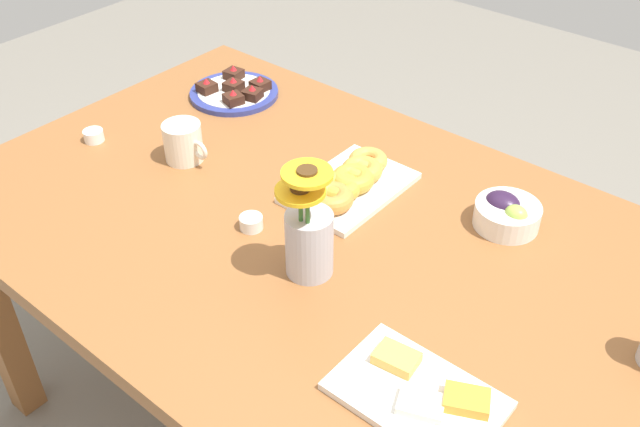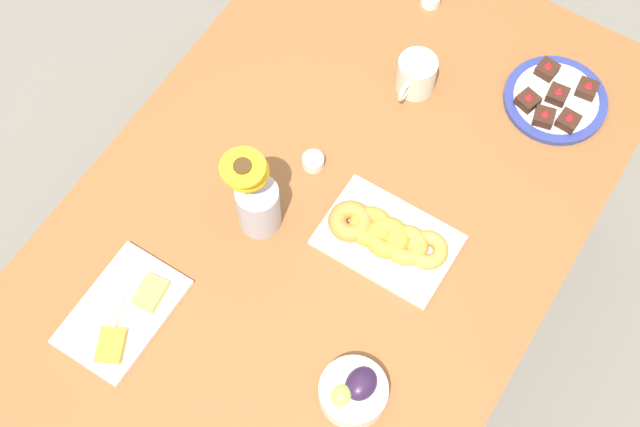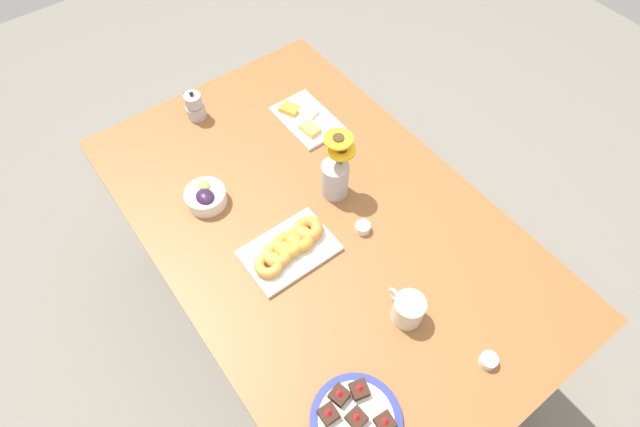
# 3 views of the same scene
# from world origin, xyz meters

# --- Properties ---
(ground_plane) EXTENTS (6.00, 6.00, 0.00)m
(ground_plane) POSITION_xyz_m (0.00, 0.00, 0.00)
(ground_plane) COLOR slate
(dining_table) EXTENTS (1.60, 1.00, 0.74)m
(dining_table) POSITION_xyz_m (0.00, 0.00, 0.65)
(dining_table) COLOR brown
(dining_table) RESTS_ON ground_plane
(coffee_mug) EXTENTS (0.12, 0.09, 0.09)m
(coffee_mug) POSITION_xyz_m (-0.41, 0.00, 0.79)
(coffee_mug) COLOR silver
(coffee_mug) RESTS_ON dining_table
(grape_bowl) EXTENTS (0.13, 0.13, 0.07)m
(grape_bowl) POSITION_xyz_m (0.28, 0.25, 0.77)
(grape_bowl) COLOR white
(grape_bowl) RESTS_ON dining_table
(cheese_platter) EXTENTS (0.26, 0.17, 0.03)m
(cheese_platter) POSITION_xyz_m (0.39, -0.23, 0.75)
(cheese_platter) COLOR white
(cheese_platter) RESTS_ON dining_table
(croissant_platter) EXTENTS (0.19, 0.28, 0.05)m
(croissant_platter) POSITION_xyz_m (-0.03, 0.14, 0.76)
(croissant_platter) COLOR white
(croissant_platter) RESTS_ON dining_table
(jam_cup_honey) EXTENTS (0.05, 0.05, 0.03)m
(jam_cup_honey) POSITION_xyz_m (-0.11, -0.09, 0.76)
(jam_cup_honey) COLOR white
(jam_cup_honey) RESTS_ON dining_table
(jam_cup_berry) EXTENTS (0.05, 0.05, 0.03)m
(jam_cup_berry) POSITION_xyz_m (-0.64, -0.09, 0.76)
(jam_cup_berry) COLOR white
(jam_cup_berry) RESTS_ON dining_table
(dessert_plate) EXTENTS (0.24, 0.24, 0.05)m
(dessert_plate) POSITION_xyz_m (-0.54, 0.29, 0.75)
(dessert_plate) COLOR navy
(dessert_plate) RESTS_ON dining_table
(flower_vase) EXTENTS (0.10, 0.11, 0.24)m
(flower_vase) POSITION_xyz_m (0.07, -0.11, 0.82)
(flower_vase) COLOR #B2B2BC
(flower_vase) RESTS_ON dining_table
(moka_pot) EXTENTS (0.11, 0.07, 0.12)m
(moka_pot) POSITION_xyz_m (0.65, 0.09, 0.79)
(moka_pot) COLOR #B7B7BC
(moka_pot) RESTS_ON dining_table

